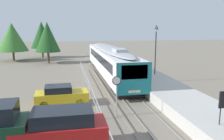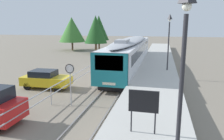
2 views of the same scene
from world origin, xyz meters
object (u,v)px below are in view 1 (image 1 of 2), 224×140
Objects in this scene: platform_lamp_mid_platform at (156,40)px; parked_hatchback_yellow at (61,95)px; commuter_train at (110,59)px; parked_suv_red at (60,129)px; speed_limit_sign at (117,86)px.

platform_lamp_mid_platform reaches higher than parked_hatchback_yellow.
commuter_train reaches higher than parked_suv_red.
parked_suv_red is at bearing -128.30° from platform_lamp_mid_platform.
platform_lamp_mid_platform is at bearing 54.96° from speed_limit_sign.
commuter_train is 11.17m from parked_hatchback_yellow.
speed_limit_sign is 0.69× the size of parked_hatchback_yellow.
parked_hatchback_yellow is (-5.66, -9.54, -1.36)m from commuter_train.
parked_suv_red is 6.81m from parked_hatchback_yellow.
speed_limit_sign is (-6.24, -8.90, -2.50)m from platform_lamp_mid_platform.
parked_hatchback_yellow is at bearing 138.56° from speed_limit_sign.
parked_hatchback_yellow is at bearing 90.91° from parked_suv_red.
speed_limit_sign reaches higher than parked_suv_red.
commuter_train is 7.47× the size of speed_limit_sign.
commuter_train is at bearing 59.33° from parked_hatchback_yellow.
speed_limit_sign is at bearing -98.73° from commuter_train.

